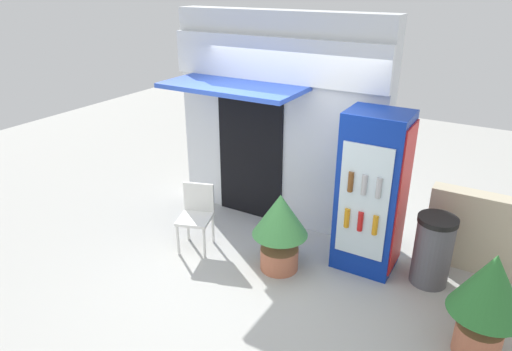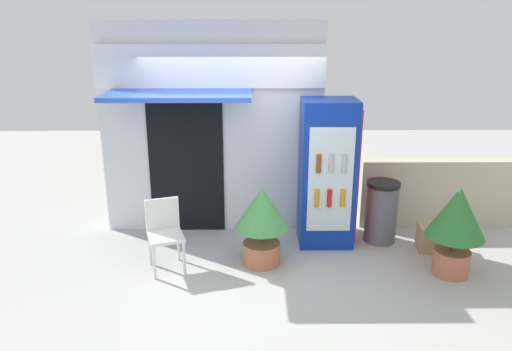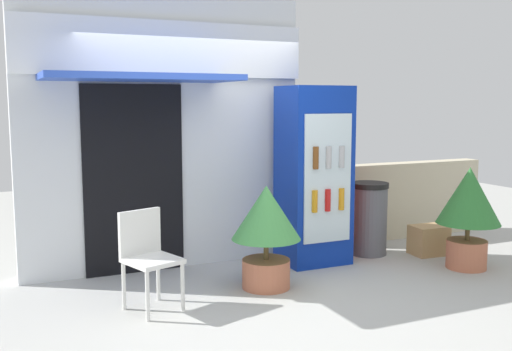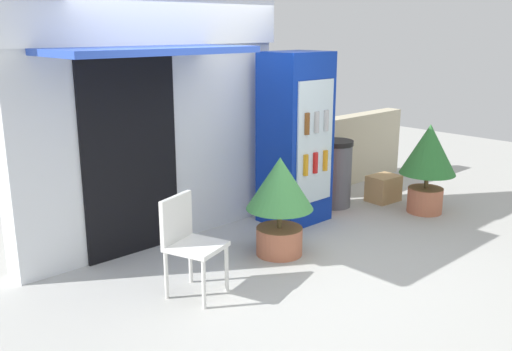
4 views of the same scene
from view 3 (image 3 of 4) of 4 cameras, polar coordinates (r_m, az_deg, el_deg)
name	(u,v)px [view 3 (image 3 of 4)]	position (r m, az deg, el deg)	size (l,w,h in m)	color
ground	(241,301)	(5.52, -1.51, -12.10)	(16.00, 16.00, 0.00)	#B2B2AD
storefront_building	(162,128)	(6.48, -9.16, 4.56)	(3.11, 1.23, 2.98)	silver
drink_cooler	(314,175)	(6.62, 5.72, 0.01)	(0.74, 0.65, 2.00)	#0C2D9E
plastic_chair	(147,252)	(5.28, -10.56, -7.36)	(0.53, 0.55, 0.87)	silver
potted_plant_near_shop	(266,225)	(5.72, 1.00, -4.88)	(0.68, 0.68, 1.02)	#BC6B4C
potted_plant_curbside	(469,205)	(6.78, 20.03, -2.77)	(0.69, 0.69, 1.12)	#BC6B4C
trash_bin	(369,218)	(7.14, 10.94, -4.12)	(0.45, 0.45, 0.87)	#595960
stone_boundary_wall	(405,200)	(8.18, 14.31, -2.29)	(2.36, 0.24, 1.01)	beige
cardboard_box	(429,240)	(7.35, 16.48, -6.06)	(0.41, 0.31, 0.35)	tan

